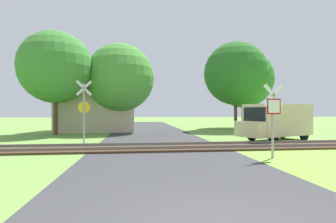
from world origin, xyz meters
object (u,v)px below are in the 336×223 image
Objects in this scene: house at (97,109)px; mail_truck at (276,121)px; tree_right at (236,74)px; stop_sign_near at (273,114)px; crossing_sign_far at (84,107)px; tree_center at (120,78)px; tree_left at (56,67)px; tree_far at (244,79)px.

house is 15.55m from mail_truck.
stop_sign_near is at bearing -106.12° from tree_right.
tree_center is (1.49, 7.77, 2.66)m from crossing_sign_far.
tree_left is (-4.82, -1.66, 0.53)m from tree_center.
mail_truck is (14.77, -6.04, -3.99)m from tree_left.
tree_far is at bearing -37.06° from mail_truck.
tree_right is at bearing 8.31° from tree_center.
crossing_sign_far is 15.98m from tree_right.
tree_left reaches higher than mail_truck.
tree_left is 16.45m from mail_truck.
tree_left is at bearing 114.32° from crossing_sign_far.
tree_left is (-11.47, 11.70, 3.53)m from stop_sign_near.
tree_left is 1.54× the size of mail_truck.
stop_sign_near is 17.71m from house.
stop_sign_near is at bearing -61.79° from house.
tree_left is at bearing -161.00° from tree_center.
tree_center reaches higher than crossing_sign_far.
mail_truck is (11.44, 0.06, -0.80)m from crossing_sign_far.
house is at bearing -67.71° from stop_sign_near.
tree_center is 13.05m from mail_truck.
tree_center reaches higher than stop_sign_near.
tree_center is at bearing 74.87° from crossing_sign_far.
tree_far is at bearing 18.90° from tree_center.
tree_right is at bearing -3.42° from house.
crossing_sign_far is 0.42× the size of tree_far.
tree_far is at bearing 7.45° from house.
crossing_sign_far is 19.22m from tree_far.
stop_sign_near is at bearing 126.69° from mail_truck.
tree_right is (13.17, -0.37, 3.44)m from house.
mail_truck is (3.29, 5.65, -0.46)m from stop_sign_near.
tree_center is (-6.66, 13.36, 3.00)m from stop_sign_near.
tree_center is 0.89× the size of tree_right.
crossing_sign_far is at bearing -143.08° from tree_right.
tree_center is 11.12m from tree_right.
tree_left is (-2.62, -3.64, 3.18)m from house.
crossing_sign_far is at bearing -100.88° from tree_center.
house is at bearing 178.37° from tree_right.
mail_truck is at bearing -103.98° from tree_far.
stop_sign_near is 0.36× the size of tree_left.
stop_sign_near is 16.76m from tree_left.
stop_sign_near is 0.33× the size of tree_far.
tree_right reaches higher than tree_center.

